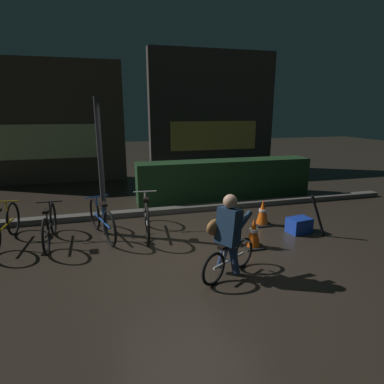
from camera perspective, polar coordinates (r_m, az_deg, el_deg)
ground_plane at (r=5.58m, az=-0.40°, el=-10.64°), size 40.00×40.00×0.00m
sidewalk_curb at (r=7.56m, az=-4.61°, el=-3.31°), size 12.00×0.24×0.12m
hedge_row at (r=8.75m, az=5.90°, el=2.30°), size 4.80×0.70×1.06m
storefront_left at (r=11.55m, az=-25.08°, el=11.18°), size 5.08×0.54×3.94m
storefront_right at (r=12.75m, az=3.69°, el=14.04°), size 4.95×0.54×4.55m
street_post at (r=6.18m, az=-16.01°, el=4.00°), size 0.10×0.10×2.61m
parked_bike_leftmost at (r=6.64m, az=-30.77°, el=-5.41°), size 0.46×1.63×0.75m
parked_bike_left_mid at (r=6.32m, az=-24.21°, el=-5.64°), size 0.46×1.59×0.73m
parked_bike_center_left at (r=6.31m, az=-15.89°, el=-4.82°), size 0.56×1.57×0.75m
parked_bike_center_right at (r=6.30m, az=-8.20°, el=-4.26°), size 0.46×1.72×0.79m
traffic_cone_near at (r=5.76m, az=10.99°, el=-7.25°), size 0.36×0.36×0.55m
traffic_cone_far at (r=6.89m, az=12.57°, el=-3.63°), size 0.36×0.36×0.55m
blue_crate at (r=6.69m, az=18.67°, el=-5.67°), size 0.49×0.39×0.30m
cyclist at (r=4.60m, az=6.36°, el=-7.83°), size 1.04×0.66×1.25m
closed_umbrella at (r=6.54m, az=21.69°, el=-4.01°), size 0.34×0.16×0.82m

